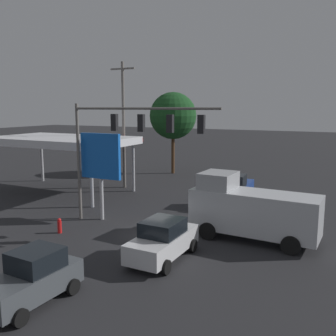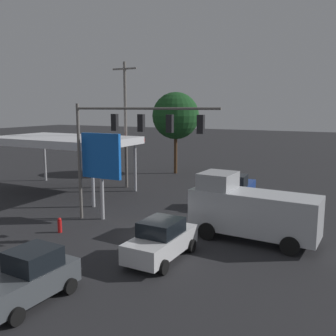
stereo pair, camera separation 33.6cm
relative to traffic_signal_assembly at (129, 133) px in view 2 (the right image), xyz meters
The scene contains 11 objects.
ground_plane 6.13m from the traffic_signal_assembly, 154.20° to the left, with size 200.00×200.00×0.00m, color #262628.
traffic_signal_assembly is the anchor object (origin of this frame).
utility_pole 11.30m from the traffic_signal_assembly, 55.56° to the right, with size 2.40×0.26×11.05m.
gas_station_canopy 11.53m from the traffic_signal_assembly, 28.58° to the right, with size 11.63×7.00×4.71m.
price_sign 2.99m from the traffic_signal_assembly, 10.11° to the right, with size 2.87×0.27×5.57m.
sedan_waiting 7.14m from the traffic_signal_assembly, 138.80° to the left, with size 2.15×4.45×1.93m.
delivery_truck 8.20m from the traffic_signal_assembly, behind, with size 6.92×2.85×3.58m.
pickup_parked 9.96m from the traffic_signal_assembly, 118.18° to the right, with size 2.52×5.32×2.40m.
hatchback_crossing 10.50m from the traffic_signal_assembly, 99.32° to the left, with size 2.12×3.88×1.97m.
street_tree 18.76m from the traffic_signal_assembly, 72.53° to the right, with size 5.03×5.03×8.78m.
fire_hydrant 6.68m from the traffic_signal_assembly, 43.25° to the left, with size 0.24×0.24×0.88m.
Camera 2 is at (-9.97, 17.52, 7.19)m, focal length 40.00 mm.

